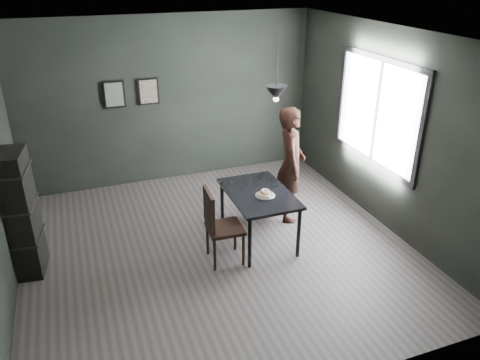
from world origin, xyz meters
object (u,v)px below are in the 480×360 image
object	(u,v)px
cafe_table	(259,198)
wood_chair	(218,222)
pendant_lamp	(276,93)
white_plate	(265,196)
woman	(291,165)
shelf_unit	(22,214)

from	to	relation	value
cafe_table	wood_chair	bearing A→B (deg)	-157.91
pendant_lamp	wood_chair	bearing A→B (deg)	-157.99
white_plate	pendant_lamp	distance (m)	1.34
woman	shelf_unit	size ratio (longest dim) A/B	1.08
woman	shelf_unit	xyz separation A→B (m)	(-3.61, -0.09, -0.06)
cafe_table	shelf_unit	bearing A→B (deg)	172.85
woman	white_plate	bearing A→B (deg)	154.93
cafe_table	pendant_lamp	size ratio (longest dim) A/B	1.39
white_plate	woman	size ratio (longest dim) A/B	0.13
cafe_table	white_plate	xyz separation A→B (m)	(0.03, -0.14, 0.08)
wood_chair	pendant_lamp	size ratio (longest dim) A/B	1.17
white_plate	pendant_lamp	size ratio (longest dim) A/B	0.27
white_plate	woman	distance (m)	0.89
woman	pendant_lamp	bearing A→B (deg)	151.91
white_plate	pendant_lamp	world-z (taller)	pendant_lamp
white_plate	wood_chair	bearing A→B (deg)	-169.47
white_plate	shelf_unit	world-z (taller)	shelf_unit
white_plate	woman	xyz separation A→B (m)	(0.66, 0.60, 0.11)
white_plate	shelf_unit	xyz separation A→B (m)	(-2.95, 0.51, 0.04)
white_plate	pendant_lamp	xyz separation A→B (m)	(0.22, 0.24, 1.29)
cafe_table	pendant_lamp	xyz separation A→B (m)	(0.25, 0.10, 1.38)
cafe_table	shelf_unit	distance (m)	2.95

